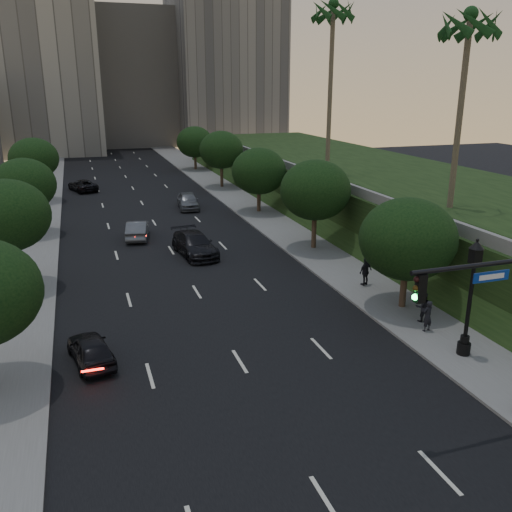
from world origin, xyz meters
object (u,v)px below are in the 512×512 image
object	(u,v)px
traffic_signal_mast	(511,332)
sedan_far_right	(188,201)
pedestrian_a	(427,316)
pedestrian_b	(423,307)
sedan_mid_left	(138,230)
pedestrian_c	(366,271)
sedan_far_left	(83,185)
sedan_near_left	(91,349)
street_lamp	(469,303)
sedan_near_right	(195,244)

from	to	relation	value
traffic_signal_mast	sedan_far_right	world-z (taller)	traffic_signal_mast
pedestrian_a	pedestrian_b	size ratio (longest dim) A/B	1.01
traffic_signal_mast	sedan_mid_left	world-z (taller)	traffic_signal_mast
pedestrian_c	sedan_far_left	bearing A→B (deg)	-87.73
pedestrian_a	sedan_near_left	bearing A→B (deg)	-21.65
sedan_near_left	pedestrian_c	size ratio (longest dim) A/B	2.24
sedan_far_left	pedestrian_a	distance (m)	47.60
sedan_near_left	pedestrian_a	xyz separation A→B (m)	(15.99, -2.12, 0.28)
sedan_mid_left	sedan_far_right	world-z (taller)	sedan_far_right
street_lamp	pedestrian_c	distance (m)	9.49
pedestrian_b	sedan_mid_left	bearing A→B (deg)	-44.98
sedan_mid_left	pedestrian_a	bearing A→B (deg)	128.29
traffic_signal_mast	sedan_near_left	bearing A→B (deg)	146.29
sedan_far_right	pedestrian_b	bearing A→B (deg)	-73.94
street_lamp	sedan_near_right	xyz separation A→B (m)	(-8.36, 19.09, -1.82)
traffic_signal_mast	pedestrian_c	size ratio (longest dim) A/B	4.02
street_lamp	pedestrian_a	size ratio (longest dim) A/B	3.52
sedan_far_left	pedestrian_c	xyz separation A→B (m)	(15.70, -38.32, 0.34)
street_lamp	sedan_near_left	distance (m)	16.94
street_lamp	pedestrian_b	size ratio (longest dim) A/B	3.54
sedan_mid_left	sedan_far_right	size ratio (longest dim) A/B	0.94
sedan_near_left	sedan_near_right	xyz separation A→B (m)	(7.78, 14.35, 0.15)
sedan_near_right	pedestrian_a	world-z (taller)	pedestrian_a
sedan_far_left	pedestrian_a	xyz separation A→B (m)	(15.39, -45.05, 0.27)
sedan_far_left	sedan_near_right	distance (m)	29.46
street_lamp	pedestrian_a	bearing A→B (deg)	93.27
street_lamp	sedan_far_left	bearing A→B (deg)	108.06
traffic_signal_mast	pedestrian_c	distance (m)	14.39
sedan_near_left	sedan_far_right	bearing A→B (deg)	-120.22
traffic_signal_mast	street_lamp	size ratio (longest dim) A/B	1.25
pedestrian_b	pedestrian_c	distance (m)	5.69
street_lamp	sedan_far_right	bearing A→B (deg)	99.43
traffic_signal_mast	sedan_far_right	xyz separation A→B (m)	(-3.63, 39.18, -2.86)
street_lamp	traffic_signal_mast	bearing A→B (deg)	-114.60
street_lamp	sedan_far_right	size ratio (longest dim) A/B	1.17
sedan_near_left	pedestrian_a	size ratio (longest dim) A/B	2.45
sedan_near_left	sedan_mid_left	world-z (taller)	sedan_mid_left
sedan_far_left	sedan_mid_left	bearing A→B (deg)	81.08
sedan_mid_left	pedestrian_c	xyz separation A→B (m)	(11.96, -15.55, 0.28)
sedan_near_right	pedestrian_c	xyz separation A→B (m)	(8.52, -9.75, 0.21)
street_lamp	pedestrian_b	xyz separation A→B (m)	(0.31, 3.66, -1.69)
traffic_signal_mast	street_lamp	xyz separation A→B (m)	(2.11, 4.62, -1.04)
sedan_mid_left	sedan_near_right	distance (m)	6.75
traffic_signal_mast	sedan_near_right	bearing A→B (deg)	104.77
traffic_signal_mast	pedestrian_a	distance (m)	7.98
sedan_mid_left	pedestrian_a	distance (m)	25.15
sedan_near_right	sedan_far_right	world-z (taller)	sedan_far_right
sedan_near_left	sedan_mid_left	distance (m)	20.62
sedan_far_right	pedestrian_a	distance (m)	32.43
sedan_near_right	sedan_far_right	xyz separation A→B (m)	(2.62, 15.47, 0.00)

